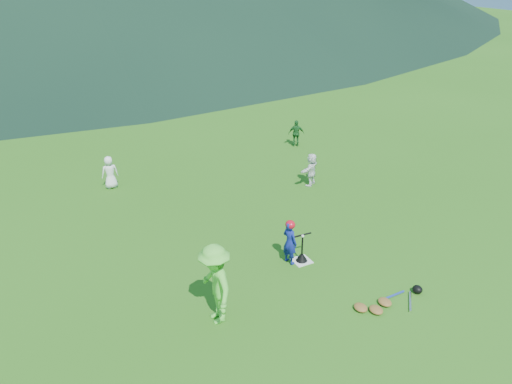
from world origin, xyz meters
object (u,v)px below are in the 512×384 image
home_plate (302,261)px  adult_coach (215,284)px  batter_child (290,242)px  fielder_a (110,172)px  equipment_pile (385,302)px  fielder_c (296,133)px  batting_tee (302,257)px  fielder_d (311,169)px

home_plate → adult_coach: adult_coach is taller
batter_child → fielder_a: bearing=8.9°
equipment_pile → fielder_c: bearing=69.3°
adult_coach → batting_tee: bearing=114.0°
home_plate → adult_coach: (-2.83, -1.06, 0.91)m
batter_child → fielder_d: 4.85m
fielder_a → fielder_c: bearing=-175.2°
home_plate → fielder_d: (2.80, 3.83, 0.55)m
batter_child → fielder_c: (4.66, 7.17, -0.05)m
adult_coach → fielder_d: (5.62, 4.89, -0.35)m
fielder_a → batting_tee: 7.50m
home_plate → fielder_c: 8.50m
batter_child → fielder_a: batter_child is taller
fielder_d → batting_tee: fielder_d is taller
fielder_c → equipment_pile: size_ratio=0.60×
adult_coach → home_plate: bearing=114.0°
batter_child → equipment_pile: (1.02, -2.46, -0.52)m
batter_child → fielder_d: size_ratio=1.05×
fielder_a → fielder_d: fielder_d is taller
batting_tee → fielder_d: bearing=53.9°
home_plate → fielder_d: fielder_d is taller
fielder_d → equipment_pile: bearing=39.9°
batting_tee → equipment_pile: batting_tee is taller
batting_tee → batter_child: bearing=161.3°
fielder_c → fielder_d: 3.78m
batter_child → adult_coach: adult_coach is taller
adult_coach → batting_tee: size_ratio=2.69×
fielder_a → adult_coach: bearing=93.9°
batter_child → adult_coach: bearing=99.8°
fielder_c → equipment_pile: 10.31m
equipment_pile → fielder_d: bearing=71.4°
fielder_d → equipment_pile: fielder_d is taller
fielder_c → batting_tee: 8.49m
fielder_a → equipment_pile: fielder_a is taller
fielder_c → equipment_pile: bearing=95.4°
adult_coach → fielder_c: (7.18, 8.33, -0.37)m
batter_child → fielder_d: (3.10, 3.72, -0.03)m
adult_coach → batter_child: bearing=118.3°
fielder_c → home_plate: bearing=85.3°
fielder_d → batting_tee: (-2.80, -3.83, -0.43)m
fielder_d → batting_tee: size_ratio=1.65×
home_plate → batting_tee: 0.12m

